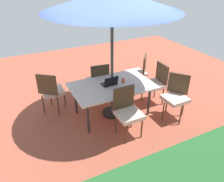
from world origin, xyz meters
TOP-DOWN VIEW (x-y plane):
  - ground_plane at (0.00, 0.00)m, footprint 10.00×10.00m
  - dining_table at (0.00, 0.00)m, footprint 1.72×1.07m
  - patio_umbrella at (0.00, 0.00)m, footprint 2.53×2.53m
  - chair_north at (0.04, 0.74)m, footprint 0.46×0.47m
  - chair_northwest at (-1.17, 0.69)m, footprint 0.58×0.58m
  - chair_south at (0.01, -0.70)m, footprint 0.48×0.49m
  - chair_southwest at (-1.11, -0.70)m, footprint 0.58×0.58m
  - chair_west at (-1.16, -0.00)m, footprint 0.47×0.46m
  - chair_southeast at (1.15, -0.69)m, footprint 0.58×0.58m
  - laptop at (0.04, -0.02)m, footprint 0.33×0.26m
  - cup at (-0.26, 0.01)m, footprint 0.06×0.06m

SIDE VIEW (x-z plane):
  - ground_plane at x=0.00m, z-range -0.02..0.00m
  - chair_north at x=0.04m, z-range 0.06..1.04m
  - chair_northwest at x=-1.17m, z-range 0.06..1.04m
  - chair_south at x=0.01m, z-range 0.06..1.04m
  - chair_southwest at x=-1.11m, z-range 0.06..1.04m
  - chair_west at x=-1.16m, z-range 0.06..1.04m
  - chair_southeast at x=1.15m, z-range 0.06..1.04m
  - dining_table at x=0.00m, z-range 0.32..1.05m
  - laptop at x=0.04m, z-range 0.67..0.89m
  - cup at x=-0.26m, z-range 0.74..0.83m
  - patio_umbrella at x=0.00m, z-range 1.10..3.70m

